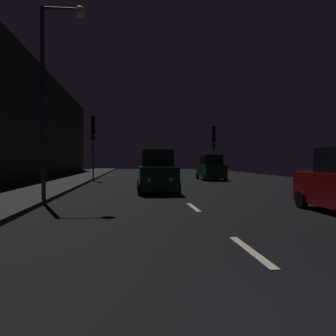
# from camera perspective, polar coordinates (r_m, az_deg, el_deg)

# --- Properties ---
(ground) EXTENTS (27.56, 84.00, 0.02)m
(ground) POSITION_cam_1_polar(r_m,az_deg,el_deg) (27.64, -1.45, -2.22)
(ground) COLOR black
(sidewalk_left) EXTENTS (4.40, 84.00, 0.15)m
(sidewalk_left) POSITION_cam_1_polar(r_m,az_deg,el_deg) (28.09, -17.07, -2.04)
(sidewalk_left) COLOR #28282B
(sidewalk_left) RESTS_ON ground
(building_facade_left) EXTENTS (0.80, 63.00, 9.80)m
(building_facade_left) POSITION_cam_1_polar(r_m,az_deg,el_deg) (25.54, -24.48, 8.44)
(building_facade_left) COLOR #2D2B28
(building_facade_left) RESTS_ON ground
(lane_centerline) EXTENTS (0.16, 14.00, 0.01)m
(lane_centerline) POSITION_cam_1_polar(r_m,az_deg,el_deg) (12.20, 4.19, -6.44)
(lane_centerline) COLOR beige
(lane_centerline) RESTS_ON ground
(traffic_light_far_right) EXTENTS (0.34, 0.47, 4.81)m
(traffic_light_far_right) POSITION_cam_1_polar(r_m,az_deg,el_deg) (32.05, 7.52, 4.49)
(traffic_light_far_right) COLOR #38383A
(traffic_light_far_right) RESTS_ON ground
(traffic_light_far_left) EXTENTS (0.37, 0.48, 5.25)m
(traffic_light_far_left) POSITION_cam_1_polar(r_m,az_deg,el_deg) (28.62, -12.23, 5.59)
(traffic_light_far_left) COLOR #38383A
(traffic_light_far_left) RESTS_ON ground
(streetlamp_overhead) EXTENTS (1.70, 0.44, 7.51)m
(streetlamp_overhead) POSITION_cam_1_polar(r_m,az_deg,el_deg) (14.26, -18.11, 14.60)
(streetlamp_overhead) COLOR #2D2D30
(streetlamp_overhead) RESTS_ON ground
(car_approaching_headlights) EXTENTS (2.00, 4.34, 2.18)m
(car_approaching_headlights) POSITION_cam_1_polar(r_m,az_deg,el_deg) (17.76, -1.84, -0.84)
(car_approaching_headlights) COLOR #0F3819
(car_approaching_headlights) RESTS_ON ground
(car_distant_taillights) EXTENTS (1.84, 3.98, 2.01)m
(car_distant_taillights) POSITION_cam_1_polar(r_m,az_deg,el_deg) (40.43, -0.57, 0.16)
(car_distant_taillights) COLOR #141E51
(car_distant_taillights) RESTS_ON ground
(car_parked_right_far) EXTENTS (1.95, 4.22, 2.13)m
(car_parked_right_far) POSITION_cam_1_polar(r_m,az_deg,el_deg) (29.46, 7.09, -0.11)
(car_parked_right_far) COLOR #0F3819
(car_parked_right_far) RESTS_ON ground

